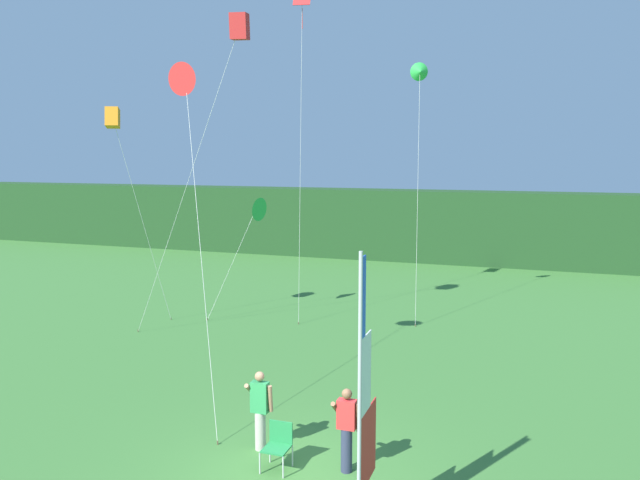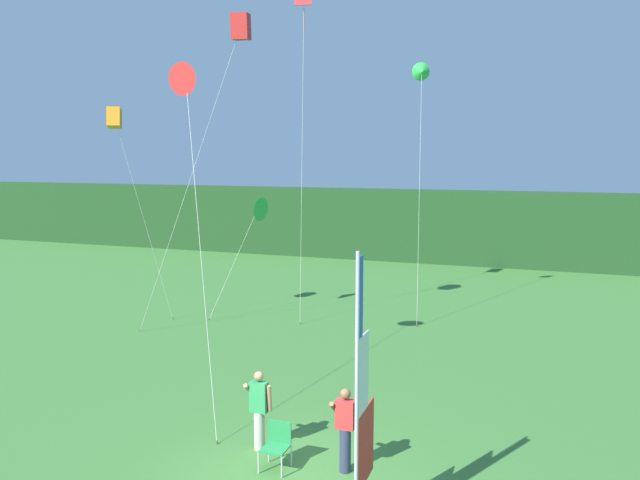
{
  "view_description": "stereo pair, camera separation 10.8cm",
  "coord_description": "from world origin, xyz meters",
  "px_view_note": "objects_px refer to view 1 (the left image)",
  "views": [
    {
      "loc": [
        4.05,
        -10.3,
        6.03
      ],
      "look_at": [
        -0.82,
        3.75,
        4.0
      ],
      "focal_mm": 35.0,
      "sensor_mm": 36.0,
      "label": 1
    },
    {
      "loc": [
        4.15,
        -10.26,
        6.03
      ],
      "look_at": [
        -0.82,
        3.75,
        4.0
      ],
      "focal_mm": 35.0,
      "sensor_mm": 36.0,
      "label": 2
    }
  ],
  "objects_px": {
    "person_near_banner": "(260,408)",
    "kite_red_delta_3": "(186,80)",
    "banner_flag": "(365,404)",
    "kite_orange_box_1": "(113,119)",
    "kite_green_delta_2": "(256,209)",
    "kite_red_box_4": "(239,28)",
    "person_mid_field": "(347,428)",
    "kite_red_diamond_5": "(302,21)",
    "folding_chair": "(278,442)",
    "kite_green_delta_0": "(420,73)"
  },
  "relations": [
    {
      "from": "kite_orange_box_1",
      "to": "kite_green_delta_2",
      "type": "relative_size",
      "value": 1.69
    },
    {
      "from": "kite_red_delta_3",
      "to": "kite_red_box_4",
      "type": "relative_size",
      "value": 0.8
    },
    {
      "from": "kite_green_delta_0",
      "to": "person_near_banner",
      "type": "bearing_deg",
      "value": -94.52
    },
    {
      "from": "person_mid_field",
      "to": "kite_red_diamond_5",
      "type": "distance_m",
      "value": 15.33
    },
    {
      "from": "folding_chair",
      "to": "kite_red_box_4",
      "type": "relative_size",
      "value": 0.09
    },
    {
      "from": "kite_orange_box_1",
      "to": "person_mid_field",
      "type": "bearing_deg",
      "value": -33.23
    },
    {
      "from": "person_mid_field",
      "to": "kite_red_box_4",
      "type": "xyz_separation_m",
      "value": [
        -5.75,
        7.35,
        9.08
      ]
    },
    {
      "from": "kite_green_delta_0",
      "to": "kite_red_diamond_5",
      "type": "bearing_deg",
      "value": -155.93
    },
    {
      "from": "banner_flag",
      "to": "kite_red_diamond_5",
      "type": "height_order",
      "value": "kite_red_diamond_5"
    },
    {
      "from": "person_mid_field",
      "to": "kite_orange_box_1",
      "type": "bearing_deg",
      "value": 146.77
    },
    {
      "from": "kite_green_delta_0",
      "to": "kite_green_delta_2",
      "type": "relative_size",
      "value": 2.09
    },
    {
      "from": "person_mid_field",
      "to": "kite_red_delta_3",
      "type": "relative_size",
      "value": 0.2
    },
    {
      "from": "folding_chair",
      "to": "kite_red_diamond_5",
      "type": "distance_m",
      "value": 15.42
    },
    {
      "from": "kite_green_delta_2",
      "to": "banner_flag",
      "type": "bearing_deg",
      "value": -58.51
    },
    {
      "from": "banner_flag",
      "to": "kite_green_delta_0",
      "type": "xyz_separation_m",
      "value": [
        -1.84,
        14.34,
        6.75
      ]
    },
    {
      "from": "kite_red_delta_3",
      "to": "kite_red_box_4",
      "type": "distance_m",
      "value": 4.96
    },
    {
      "from": "person_near_banner",
      "to": "kite_orange_box_1",
      "type": "distance_m",
      "value": 11.99
    },
    {
      "from": "folding_chair",
      "to": "kite_red_diamond_5",
      "type": "relative_size",
      "value": 0.07
    },
    {
      "from": "banner_flag",
      "to": "kite_orange_box_1",
      "type": "height_order",
      "value": "kite_orange_box_1"
    },
    {
      "from": "kite_red_diamond_5",
      "to": "kite_red_box_4",
      "type": "bearing_deg",
      "value": -104.44
    },
    {
      "from": "kite_red_delta_3",
      "to": "kite_red_diamond_5",
      "type": "xyz_separation_m",
      "value": [
        0.14,
        7.73,
        2.91
      ]
    },
    {
      "from": "person_near_banner",
      "to": "kite_red_delta_3",
      "type": "relative_size",
      "value": 0.2
    },
    {
      "from": "person_mid_field",
      "to": "kite_red_box_4",
      "type": "distance_m",
      "value": 13.02
    },
    {
      "from": "kite_green_delta_0",
      "to": "person_mid_field",
      "type": "bearing_deg",
      "value": -85.47
    },
    {
      "from": "folding_chair",
      "to": "kite_red_delta_3",
      "type": "xyz_separation_m",
      "value": [
        -3.75,
        3.21,
        7.34
      ]
    },
    {
      "from": "person_near_banner",
      "to": "kite_red_delta_3",
      "type": "height_order",
      "value": "kite_red_delta_3"
    },
    {
      "from": "person_near_banner",
      "to": "kite_red_diamond_5",
      "type": "distance_m",
      "value": 14.61
    },
    {
      "from": "kite_orange_box_1",
      "to": "kite_red_delta_3",
      "type": "distance_m",
      "value": 6.16
    },
    {
      "from": "kite_green_delta_0",
      "to": "kite_red_diamond_5",
      "type": "xyz_separation_m",
      "value": [
        -3.92,
        -1.75,
        1.78
      ]
    },
    {
      "from": "banner_flag",
      "to": "person_near_banner",
      "type": "distance_m",
      "value": 3.83
    },
    {
      "from": "person_mid_field",
      "to": "kite_green_delta_0",
      "type": "height_order",
      "value": "kite_green_delta_0"
    },
    {
      "from": "person_mid_field",
      "to": "kite_red_diamond_5",
      "type": "bearing_deg",
      "value": 114.75
    },
    {
      "from": "kite_red_diamond_5",
      "to": "banner_flag",
      "type": "bearing_deg",
      "value": -65.38
    },
    {
      "from": "banner_flag",
      "to": "kite_orange_box_1",
      "type": "xyz_separation_m",
      "value": [
        -10.85,
        8.49,
        4.97
      ]
    },
    {
      "from": "person_mid_field",
      "to": "banner_flag",
      "type": "bearing_deg",
      "value": -66.09
    },
    {
      "from": "kite_red_delta_3",
      "to": "kite_green_delta_2",
      "type": "bearing_deg",
      "value": 102.17
    },
    {
      "from": "person_near_banner",
      "to": "kite_green_delta_2",
      "type": "distance_m",
      "value": 11.5
    },
    {
      "from": "kite_green_delta_2",
      "to": "kite_orange_box_1",
      "type": "bearing_deg",
      "value": -131.66
    },
    {
      "from": "banner_flag",
      "to": "person_near_banner",
      "type": "relative_size",
      "value": 2.79
    },
    {
      "from": "person_near_banner",
      "to": "person_mid_field",
      "type": "distance_m",
      "value": 1.96
    },
    {
      "from": "folding_chair",
      "to": "person_near_banner",
      "type": "bearing_deg",
      "value": 138.15
    },
    {
      "from": "person_mid_field",
      "to": "kite_orange_box_1",
      "type": "relative_size",
      "value": 0.22
    },
    {
      "from": "folding_chair",
      "to": "kite_red_delta_3",
      "type": "distance_m",
      "value": 8.85
    },
    {
      "from": "person_near_banner",
      "to": "kite_green_delta_0",
      "type": "relative_size",
      "value": 0.18
    },
    {
      "from": "person_mid_field",
      "to": "kite_green_delta_2",
      "type": "bearing_deg",
      "value": 122.8
    },
    {
      "from": "kite_green_delta_2",
      "to": "kite_red_diamond_5",
      "type": "xyz_separation_m",
      "value": [
        1.73,
        0.34,
        6.72
      ]
    },
    {
      "from": "kite_green_delta_0",
      "to": "kite_green_delta_2",
      "type": "bearing_deg",
      "value": -159.7
    },
    {
      "from": "kite_green_delta_0",
      "to": "kite_orange_box_1",
      "type": "distance_m",
      "value": 10.88
    },
    {
      "from": "kite_red_box_4",
      "to": "kite_orange_box_1",
      "type": "bearing_deg",
      "value": -169.18
    },
    {
      "from": "kite_orange_box_1",
      "to": "kite_red_box_4",
      "type": "distance_m",
      "value": 5.11
    }
  ]
}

